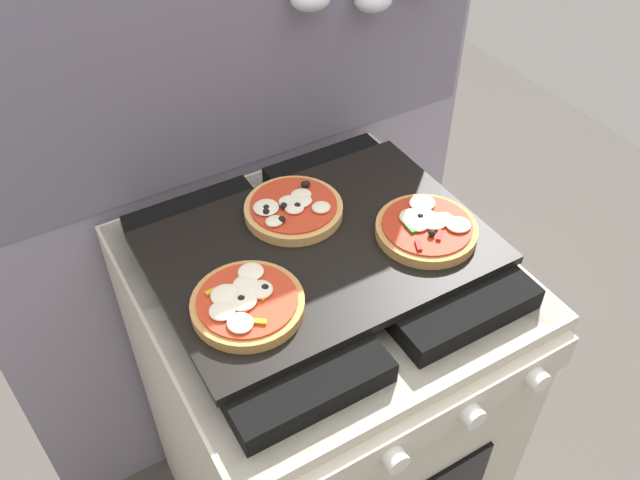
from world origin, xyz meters
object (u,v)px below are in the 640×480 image
(pizza_left, at_px, (246,302))
(pizza_center, at_px, (292,209))
(stove, at_px, (320,405))
(pizza_right, at_px, (427,227))
(baking_tray, at_px, (320,248))

(pizza_left, relative_size, pizza_center, 1.00)
(stove, xyz_separation_m, pizza_left, (-0.16, -0.06, 0.48))
(pizza_right, bearing_deg, pizza_left, 179.89)
(pizza_center, bearing_deg, pizza_right, -42.40)
(pizza_left, bearing_deg, pizza_center, 43.82)
(baking_tray, relative_size, pizza_right, 3.18)
(pizza_right, height_order, pizza_center, same)
(stove, height_order, pizza_center, pizza_center)
(pizza_right, xyz_separation_m, pizza_center, (-0.17, 0.16, -0.00))
(baking_tray, bearing_deg, pizza_right, -21.52)
(pizza_left, relative_size, pizza_right, 1.00)
(pizza_center, bearing_deg, pizza_left, -136.18)
(pizza_left, xyz_separation_m, pizza_center, (0.16, 0.15, -0.00))
(baking_tray, bearing_deg, stove, -90.00)
(baking_tray, xyz_separation_m, pizza_right, (0.17, -0.07, 0.02))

